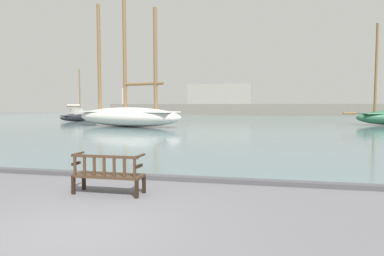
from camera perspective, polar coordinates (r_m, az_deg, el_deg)
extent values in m
plane|color=slate|center=(6.14, -18.60, -15.65)|extent=(160.00, 160.00, 0.00)
cube|color=slate|center=(49.09, 8.76, 1.48)|extent=(100.00, 80.00, 0.08)
cube|color=#4C4C50|center=(9.51, -6.51, -8.13)|extent=(40.00, 0.30, 0.12)
cube|color=black|center=(8.70, -17.58, -8.39)|extent=(0.07, 0.07, 0.42)
cube|color=black|center=(8.06, -8.00, -9.23)|extent=(0.07, 0.07, 0.42)
cube|color=black|center=(8.33, -19.15, -8.98)|extent=(0.07, 0.07, 0.42)
cube|color=black|center=(7.65, -9.21, -9.95)|extent=(0.07, 0.07, 0.42)
cube|color=#422D1E|center=(8.11, -13.70, -7.70)|extent=(1.60, 0.53, 0.06)
cube|color=#422D1E|center=(7.84, -14.47, -4.63)|extent=(1.60, 0.06, 0.06)
cube|color=#422D1E|center=(8.22, -18.94, -5.98)|extent=(0.06, 0.04, 0.41)
cube|color=#422D1E|center=(8.10, -17.48, -6.09)|extent=(0.06, 0.04, 0.41)
cube|color=#422D1E|center=(7.98, -15.98, -6.21)|extent=(0.06, 0.04, 0.41)
cube|color=#422D1E|center=(7.87, -14.44, -6.32)|extent=(0.06, 0.04, 0.41)
cube|color=#422D1E|center=(7.77, -12.85, -6.43)|extent=(0.06, 0.04, 0.41)
cube|color=#422D1E|center=(7.67, -11.22, -6.54)|extent=(0.06, 0.04, 0.41)
cube|color=#422D1E|center=(7.58, -9.55, -6.65)|extent=(0.06, 0.04, 0.41)
cube|color=black|center=(8.35, -18.77, -5.61)|extent=(0.06, 0.30, 0.06)
cube|color=#422D1E|center=(8.40, -18.48, -4.07)|extent=(0.06, 0.47, 0.04)
cube|color=black|center=(7.67, -8.83, -6.28)|extent=(0.06, 0.30, 0.06)
cube|color=#422D1E|center=(7.72, -8.61, -4.60)|extent=(0.06, 0.47, 0.04)
ellipsoid|color=black|center=(43.72, -18.26, 1.71)|extent=(2.81, 5.98, 0.94)
cube|color=#4C4C51|center=(43.71, -18.27, 2.05)|extent=(2.30, 5.22, 0.08)
cube|color=beige|center=(43.40, -18.69, 2.59)|extent=(1.08, 1.45, 0.77)
cylinder|color=brown|center=(43.83, -18.21, 5.73)|extent=(0.14, 0.14, 5.54)
cylinder|color=brown|center=(43.05, -19.16, 3.43)|extent=(0.64, 2.08, 0.11)
cylinder|color=silver|center=(43.05, -19.17, 3.58)|extent=(0.69, 1.91, 0.23)
cylinder|color=brown|center=(46.15, -15.33, 2.22)|extent=(0.33, 0.90, 0.11)
ellipsoid|color=silver|center=(31.48, -10.64, 1.82)|extent=(11.48, 6.05, 1.75)
cube|color=white|center=(31.46, -10.65, 2.69)|extent=(9.99, 4.92, 0.08)
cylinder|color=brown|center=(32.13, -11.19, 13.86)|extent=(0.32, 0.32, 12.37)
cylinder|color=brown|center=(30.44, -8.08, 7.28)|extent=(4.01, 1.34, 0.26)
cylinder|color=brown|center=(33.90, -15.22, 11.19)|extent=(0.32, 0.32, 9.94)
cylinder|color=brown|center=(29.92, -6.12, 11.22)|extent=(0.32, 0.32, 8.82)
cylinder|color=brown|center=(37.34, 28.36, 8.73)|extent=(0.25, 0.25, 8.48)
cylinder|color=brown|center=(36.02, 24.82, 2.24)|extent=(1.32, 0.52, 0.20)
cube|color=slate|center=(65.35, 9.65, 2.99)|extent=(55.83, 2.40, 2.23)
cube|color=gray|center=(65.91, 4.54, 5.66)|extent=(12.03, 2.00, 3.80)
cylinder|color=beige|center=(71.21, -11.29, 5.23)|extent=(1.00, 1.00, 3.21)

